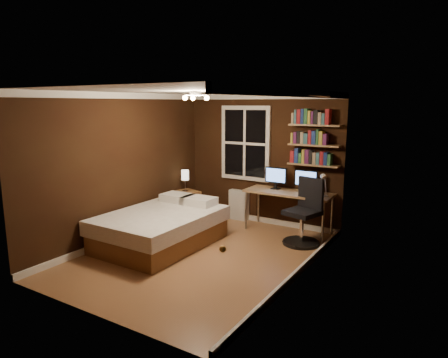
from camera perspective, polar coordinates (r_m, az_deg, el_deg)
The scene contains 24 objects.
floor at distance 6.35m, azimuth -3.34°, elevation -10.75°, with size 4.20×4.20×0.00m, color #94633B.
wall_back at distance 7.79m, azimuth 5.43°, elevation 2.79°, with size 3.20×0.04×2.50m, color black.
wall_left at distance 7.03m, azimuth -14.22°, elevation 1.64°, with size 0.04×4.20×2.50m, color black.
wall_right at distance 5.26m, azimuth 10.95°, elevation -1.23°, with size 0.04×4.20×2.50m, color black.
ceiling at distance 5.91m, azimuth -3.61°, elevation 12.44°, with size 3.20×4.20×0.02m, color white.
window at distance 7.89m, azimuth 3.07°, elevation 5.11°, with size 1.06×0.06×1.46m, color white.
door at distance 3.96m, azimuth 2.62°, elevation -8.41°, with size 0.03×0.82×2.05m, color black, non-canonical shape.
door_knob at distance 3.75m, azimuth -0.18°, elevation -9.96°, with size 0.06×0.06×0.06m, color gold.
ceiling_fixture at distance 5.82m, azimuth -4.18°, elevation 11.47°, with size 0.44×0.44×0.18m, color beige, non-canonical shape.
bookshelf_lower at distance 7.27m, azimuth 12.67°, elevation 2.00°, with size 0.92×0.22×0.03m, color #A47A4F.
books_row_lower at distance 7.26m, azimuth 12.71°, elevation 3.02°, with size 0.66×0.16×0.23m, color maroon, non-canonical shape.
bookshelf_middle at distance 7.23m, azimuth 12.78°, elevation 4.74°, with size 0.92×0.22×0.03m, color #A47A4F.
books_row_middle at distance 7.22m, azimuth 12.82°, elevation 5.77°, with size 0.60×0.16×0.23m, color navy, non-canonical shape.
bookshelf_upper at distance 7.20m, azimuth 12.90°, elevation 7.51°, with size 0.92×0.22×0.03m, color #A47A4F.
books_row_upper at distance 7.20m, azimuth 12.94°, elevation 8.55°, with size 0.66×0.16×0.23m, color #285F34, non-canonical shape.
bed at distance 6.76m, azimuth -8.92°, elevation -6.84°, with size 1.48×2.05×0.69m.
nightstand at distance 8.14m, azimuth -5.50°, elevation -3.76°, with size 0.46×0.46×0.58m, color brown.
bedside_lamp at distance 8.03m, azimuth -5.57°, elevation -0.25°, with size 0.15×0.15×0.43m, color white, non-canonical shape.
radiator at distance 8.08m, azimuth 2.14°, elevation -3.73°, with size 0.40×0.14×0.61m, color silver.
desk at distance 7.32m, azimuth 9.21°, elevation -2.25°, with size 1.59×0.59×0.75m.
monitor_left at distance 7.45m, azimuth 7.42°, elevation 0.11°, with size 0.42×0.12×0.41m, color black, non-canonical shape.
monitor_right at distance 7.24m, azimuth 11.62°, elevation -0.34°, with size 0.42×0.12×0.41m, color black, non-canonical shape.
desk_lamp at distance 6.95m, azimuth 14.12°, elevation -0.79°, with size 0.14×0.32×0.44m, color silver, non-canonical shape.
office_chair at distance 6.82m, azimuth 11.35°, elevation -5.55°, with size 0.61×0.61×1.11m.
Camera 1 is at (3.40, -4.83, 2.33)m, focal length 32.00 mm.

